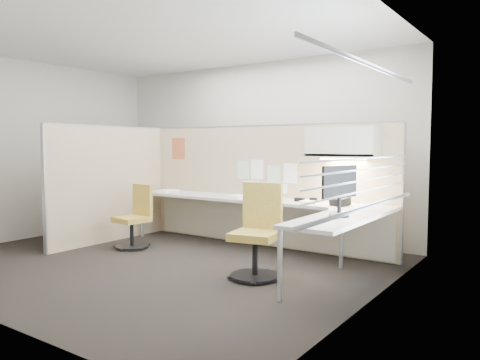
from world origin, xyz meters
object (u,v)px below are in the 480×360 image
Objects in this scene: chair_right at (257,234)px; phone at (340,201)px; chair_left at (135,219)px; monitor at (339,187)px; desk at (266,210)px.

chair_right reaches higher than phone.
chair_left is 2.28m from chair_right.
monitor is at bearing -51.24° from phone.
monitor is at bearing -29.84° from desk.
chair_right is (0.50, -1.00, -0.12)m from desk.
chair_right is 1.22m from phone.
desk is 1.04m from phone.
chair_right is 1.97× the size of monitor.
desk is 4.46× the size of chair_left.
monitor is (0.87, 0.22, 0.55)m from chair_right.
monitor is (3.13, -0.06, 0.62)m from chair_left.
monitor is 0.95m from phone.
desk is 15.73× the size of phone.
chair_left is at bearing 107.27° from monitor.
chair_left is 0.87× the size of chair_right.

